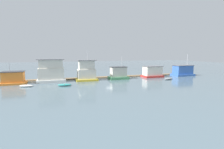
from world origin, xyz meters
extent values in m
plane|color=slate|center=(0.00, 0.00, 0.00)|extent=(200.00, 200.00, 0.00)
cube|color=#846B4C|center=(0.00, 3.35, 0.15)|extent=(59.60, 1.95, 0.30)
cube|color=orange|center=(-23.39, -0.17, 0.23)|extent=(5.35, 3.92, 0.45)
cube|color=orange|center=(-23.39, -0.17, 1.63)|extent=(4.41, 2.98, 2.36)
cube|color=#38383D|center=(-23.39, -0.17, 2.87)|extent=(4.71, 3.28, 0.12)
cylinder|color=#B2B2B7|center=(-24.07, -0.17, 3.98)|extent=(0.12, 0.12, 2.11)
cube|color=white|center=(-15.20, 0.48, 0.31)|extent=(6.68, 4.08, 0.63)
cube|color=silver|center=(-15.20, 0.48, 2.01)|extent=(5.96, 3.36, 2.77)
cube|color=silver|center=(-15.20, 0.48, 4.43)|extent=(5.47, 2.87, 2.07)
cube|color=slate|center=(-15.20, 0.48, 5.53)|extent=(6.26, 3.66, 0.12)
cube|color=gold|center=(-6.62, -0.10, 0.24)|extent=(5.41, 4.08, 0.49)
cube|color=silver|center=(-6.62, -0.10, 1.70)|extent=(4.43, 3.11, 2.42)
cube|color=silver|center=(-6.62, -0.10, 4.04)|extent=(3.82, 2.50, 2.27)
cube|color=slate|center=(-6.62, -0.10, 5.24)|extent=(4.73, 3.41, 0.12)
cylinder|color=#B2B2B7|center=(-6.27, -0.10, 6.55)|extent=(0.12, 0.12, 2.50)
cube|color=#4C9360|center=(2.07, -0.28, 0.34)|extent=(5.19, 3.38, 0.67)
cube|color=beige|center=(2.07, -0.28, 1.96)|extent=(4.13, 2.32, 2.58)
cube|color=#38383D|center=(2.07, -0.28, 3.31)|extent=(4.43, 2.62, 0.12)
cylinder|color=#B2B2B7|center=(3.07, -0.28, 4.76)|extent=(0.12, 0.12, 2.78)
cube|color=red|center=(12.94, 0.34, 0.25)|extent=(5.76, 3.83, 0.51)
cube|color=silver|center=(12.94, 0.34, 1.82)|extent=(4.99, 3.05, 2.62)
cube|color=slate|center=(12.94, 0.34, 3.19)|extent=(5.29, 3.35, 0.12)
cube|color=#3866B7|center=(23.57, 0.09, 0.29)|extent=(6.44, 3.94, 0.58)
cube|color=#3866B7|center=(23.57, 0.09, 1.89)|extent=(5.52, 3.02, 2.61)
cube|color=slate|center=(23.57, 0.09, 3.25)|extent=(5.82, 3.32, 0.12)
cylinder|color=#B2B2B7|center=(25.14, 0.09, 4.97)|extent=(0.12, 0.12, 3.30)
ellipsoid|color=white|center=(-20.19, -4.53, 0.21)|extent=(3.08, 2.04, 0.43)
cube|color=#997F60|center=(-20.19, -4.53, 0.36)|extent=(0.46, 1.08, 0.08)
ellipsoid|color=teal|center=(-12.45, -6.17, 0.25)|extent=(2.97, 1.53, 0.49)
cube|color=#997F60|center=(-12.45, -6.17, 0.42)|extent=(0.26, 1.07, 0.08)
ellipsoid|color=gray|center=(14.51, -5.34, 0.21)|extent=(3.22, 2.10, 0.42)
cube|color=#997F60|center=(14.51, -5.34, 0.36)|extent=(0.48, 1.00, 0.08)
camera|label=1|loc=(-14.18, -44.52, 7.11)|focal=28.00mm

